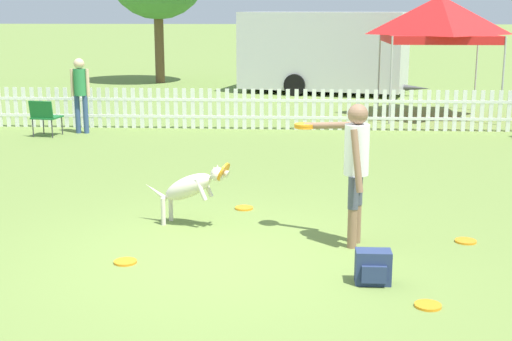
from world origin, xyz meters
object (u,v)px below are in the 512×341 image
at_px(frisbee_near_dog, 428,305).
at_px(frisbee_midfield, 244,208).
at_px(equipment_trailer, 324,51).
at_px(leaping_dog, 191,186).
at_px(handler_person, 354,158).
at_px(folding_chair_blue_left, 45,115).
at_px(canopy_tent_main, 439,19).
at_px(frisbee_far_scatter, 466,241).
at_px(frisbee_near_handler, 125,262).
at_px(backpack_on_grass, 373,267).
at_px(spectator_standing, 80,88).

height_order(frisbee_near_dog, frisbee_midfield, same).
bearing_deg(equipment_trailer, leaping_dog, -82.99).
height_order(frisbee_near_dog, equipment_trailer, equipment_trailer).
relative_size(handler_person, leaping_dog, 1.41).
xyz_separation_m(handler_person, equipment_trailer, (0.14, 15.26, 0.33)).
xyz_separation_m(frisbee_near_dog, folding_chair_blue_left, (-6.59, 8.50, 0.45)).
bearing_deg(canopy_tent_main, frisbee_far_scatter, -98.18).
height_order(handler_person, folding_chair_blue_left, handler_person).
xyz_separation_m(folding_chair_blue_left, canopy_tent_main, (8.80, 3.45, 1.95)).
xyz_separation_m(frisbee_near_handler, canopy_tent_main, (5.25, 10.98, 2.40)).
bearing_deg(frisbee_far_scatter, leaping_dog, 172.24).
bearing_deg(handler_person, canopy_tent_main, 2.35).
relative_size(leaping_dog, backpack_on_grass, 3.32).
height_order(handler_person, backpack_on_grass, handler_person).
relative_size(folding_chair_blue_left, canopy_tent_main, 0.26).
height_order(frisbee_near_handler, frisbee_near_dog, same).
xyz_separation_m(leaping_dog, frisbee_near_handler, (-0.51, -1.38, -0.50)).
height_order(leaping_dog, frisbee_near_dog, leaping_dog).
bearing_deg(spectator_standing, frisbee_near_handler, 111.32).
bearing_deg(handler_person, frisbee_near_handler, 125.01).
xyz_separation_m(folding_chair_blue_left, equipment_trailer, (6.15, 8.50, 0.89)).
bearing_deg(handler_person, leaping_dog, 90.22).
distance_m(backpack_on_grass, equipment_trailer, 16.50).
bearing_deg(canopy_tent_main, leaping_dog, -116.27).
relative_size(frisbee_midfield, equipment_trailer, 0.04).
bearing_deg(folding_chair_blue_left, leaping_dog, 132.43).
distance_m(frisbee_near_handler, backpack_on_grass, 2.63).
xyz_separation_m(handler_person, frisbee_far_scatter, (1.35, 0.16, -1.01)).
bearing_deg(frisbee_far_scatter, equipment_trailer, 94.57).
relative_size(backpack_on_grass, folding_chair_blue_left, 0.45).
xyz_separation_m(leaping_dog, spectator_standing, (-3.41, 6.62, 0.48)).
height_order(frisbee_near_handler, canopy_tent_main, canopy_tent_main).
xyz_separation_m(handler_person, frisbee_near_dog, (0.58, -1.74, -1.01)).
bearing_deg(frisbee_midfield, equipment_trailer, 83.84).
relative_size(frisbee_far_scatter, spectator_standing, 0.15).
bearing_deg(frisbee_midfield, folding_chair_blue_left, 131.05).
height_order(frisbee_near_handler, equipment_trailer, equipment_trailer).
height_order(frisbee_far_scatter, folding_chair_blue_left, folding_chair_blue_left).
height_order(spectator_standing, equipment_trailer, equipment_trailer).
bearing_deg(canopy_tent_main, frisbee_near_handler, -115.56).
relative_size(frisbee_midfield, folding_chair_blue_left, 0.32).
distance_m(frisbee_near_dog, equipment_trailer, 17.05).
xyz_separation_m(frisbee_near_handler, backpack_on_grass, (2.59, -0.43, 0.16)).
bearing_deg(leaping_dog, backpack_on_grass, 66.63).
bearing_deg(leaping_dog, equipment_trailer, -170.47).
distance_m(leaping_dog, frisbee_midfield, 1.12).
distance_m(leaping_dog, canopy_tent_main, 10.87).
bearing_deg(backpack_on_grass, frisbee_near_dog, -50.14).
distance_m(leaping_dog, backpack_on_grass, 2.78).
bearing_deg(canopy_tent_main, equipment_trailer, 117.71).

